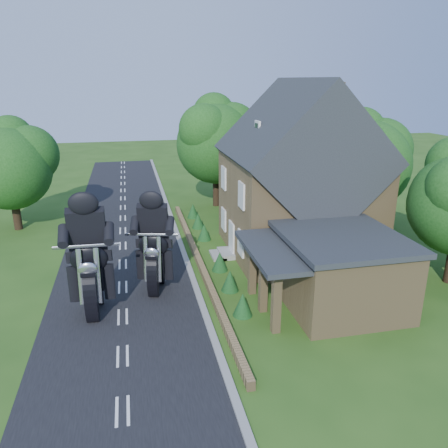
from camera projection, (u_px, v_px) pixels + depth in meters
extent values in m
plane|color=#274C15|center=(123.00, 317.00, 19.57)|extent=(120.00, 120.00, 0.00)
cube|color=black|center=(123.00, 317.00, 19.57)|extent=(7.00, 80.00, 0.02)
cube|color=gray|center=(203.00, 307.00, 20.29)|extent=(0.30, 80.00, 0.12)
cube|color=olive|center=(199.00, 262.00, 25.02)|extent=(0.30, 22.00, 0.40)
cube|color=olive|center=(297.00, 204.00, 26.33)|extent=(8.00, 8.00, 6.00)
cube|color=#24282B|center=(300.00, 154.00, 25.38)|extent=(8.48, 8.64, 8.48)
cube|color=olive|center=(336.00, 97.00, 24.78)|extent=(0.60, 0.90, 1.60)
cube|color=white|center=(258.00, 129.00, 24.38)|extent=(0.12, 0.80, 0.90)
cube|color=black|center=(256.00, 129.00, 24.37)|extent=(0.04, 0.55, 0.65)
cube|color=white|center=(231.00, 239.00, 26.11)|extent=(0.10, 1.10, 2.10)
cube|color=gray|center=(226.00, 253.00, 26.33)|extent=(0.80, 1.60, 0.30)
cube|color=gray|center=(218.00, 255.00, 26.25)|extent=(0.80, 1.60, 0.15)
cube|color=white|center=(241.00, 243.00, 23.90)|extent=(0.10, 1.10, 1.40)
cube|color=black|center=(240.00, 243.00, 23.90)|extent=(0.04, 0.92, 1.22)
cube|color=white|center=(224.00, 219.00, 27.98)|extent=(0.10, 1.10, 1.40)
cube|color=black|center=(223.00, 219.00, 27.97)|extent=(0.04, 0.92, 1.22)
cube|color=white|center=(241.00, 195.00, 23.05)|extent=(0.10, 1.10, 1.40)
cube|color=black|center=(241.00, 196.00, 23.05)|extent=(0.04, 0.92, 1.22)
cube|color=white|center=(224.00, 178.00, 27.13)|extent=(0.10, 1.10, 1.40)
cube|color=black|center=(223.00, 178.00, 27.12)|extent=(0.04, 0.92, 1.22)
cube|color=olive|center=(339.00, 272.00, 20.36)|extent=(5.00, 5.60, 3.20)
cube|color=#24282B|center=(342.00, 237.00, 19.82)|extent=(5.30, 5.94, 0.24)
cube|color=#24282B|center=(277.00, 250.00, 19.30)|extent=(2.60, 5.32, 0.22)
cube|color=olive|center=(276.00, 302.00, 18.00)|extent=(0.35, 0.35, 2.80)
cube|color=olive|center=(263.00, 283.00, 19.67)|extent=(0.35, 0.35, 2.80)
cube|color=olive|center=(252.00, 267.00, 21.34)|extent=(0.35, 0.35, 2.80)
cylinder|color=black|center=(364.00, 210.00, 30.34)|extent=(0.56, 0.56, 3.00)
sphere|color=#184814|center=(369.00, 165.00, 29.35)|extent=(6.00, 6.00, 6.00)
sphere|color=#184814|center=(383.00, 150.00, 29.89)|extent=(4.32, 4.32, 4.32)
sphere|color=#184814|center=(363.00, 150.00, 27.92)|extent=(3.72, 3.72, 3.72)
sphere|color=#184814|center=(364.00, 131.00, 29.82)|extent=(3.30, 3.30, 3.30)
cylinder|color=black|center=(292.00, 184.00, 36.69)|extent=(0.56, 0.56, 3.60)
sphere|color=#184814|center=(294.00, 138.00, 35.50)|extent=(7.20, 7.20, 7.20)
sphere|color=#184814|center=(310.00, 123.00, 36.15)|extent=(5.18, 5.18, 5.18)
sphere|color=#184814|center=(284.00, 122.00, 33.78)|extent=(4.46, 4.46, 4.46)
sphere|color=#184814|center=(290.00, 105.00, 36.06)|extent=(3.96, 3.96, 3.96)
cylinder|color=black|center=(219.00, 186.00, 36.42)|extent=(0.56, 0.56, 3.40)
sphere|color=#184814|center=(219.00, 144.00, 35.33)|extent=(6.40, 6.40, 6.40)
sphere|color=#184814|center=(235.00, 131.00, 35.92)|extent=(4.61, 4.61, 4.61)
sphere|color=#184814|center=(208.00, 129.00, 33.81)|extent=(3.97, 3.97, 3.97)
sphere|color=#184814|center=(217.00, 114.00, 35.83)|extent=(3.52, 3.52, 3.52)
cylinder|color=black|center=(20.00, 210.00, 30.68)|extent=(0.56, 0.56, 2.80)
sphere|color=#184814|center=(13.00, 169.00, 29.75)|extent=(5.60, 5.60, 5.60)
sphere|color=#184814|center=(33.00, 154.00, 30.26)|extent=(4.03, 4.03, 4.03)
sphere|color=#184814|center=(14.00, 138.00, 30.19)|extent=(3.08, 3.08, 3.08)
cone|color=#133C17|center=(243.00, 304.00, 19.55)|extent=(0.90, 0.90, 1.10)
cone|color=#133C17|center=(230.00, 280.00, 21.87)|extent=(0.90, 0.90, 1.10)
cone|color=#133C17|center=(220.00, 261.00, 24.18)|extent=(0.90, 0.90, 1.10)
cone|color=#133C17|center=(204.00, 232.00, 28.82)|extent=(0.90, 0.90, 1.10)
cone|color=#133C17|center=(198.00, 221.00, 31.14)|extent=(0.90, 0.90, 1.10)
cone|color=#133C17|center=(193.00, 211.00, 33.45)|extent=(0.90, 0.90, 1.10)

